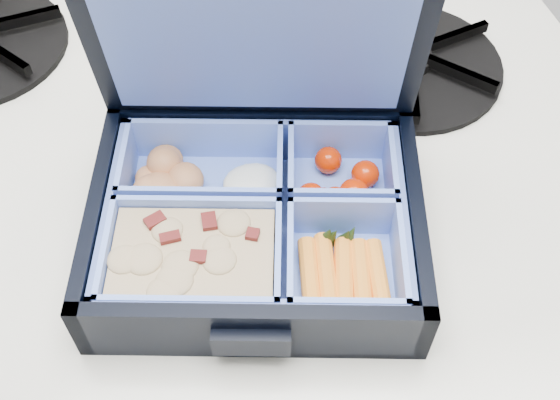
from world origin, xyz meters
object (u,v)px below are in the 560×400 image
object	(u,v)px
bento_box	(257,223)
fork	(309,82)
stove	(247,348)
burner_grate	(409,57)

from	to	relation	value
bento_box	fork	xyz separation A→B (m)	(0.08, 0.15, -0.02)
fork	bento_box	bearing A→B (deg)	-71.01
stove	fork	world-z (taller)	fork
bento_box	stove	bearing A→B (deg)	102.34
burner_grate	fork	world-z (taller)	burner_grate
bento_box	fork	bearing A→B (deg)	76.93
bento_box	fork	distance (m)	0.18
stove	burner_grate	world-z (taller)	burner_grate
stove	fork	xyz separation A→B (m)	(0.07, -0.00, 0.50)
bento_box	burner_grate	bearing A→B (deg)	56.38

